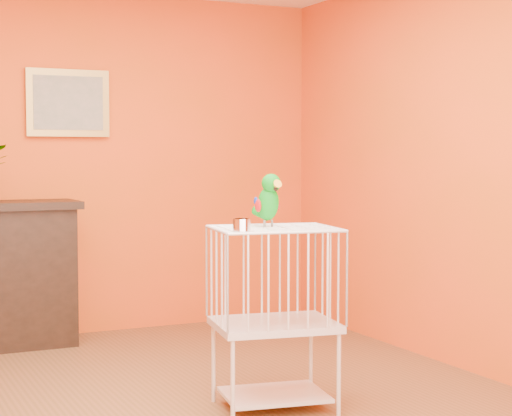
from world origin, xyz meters
TOP-DOWN VIEW (x-y plane):
  - ground at (0.00, 0.00)m, footprint 4.50×4.50m
  - room_shell at (0.00, 0.00)m, footprint 4.50×4.50m
  - framed_picture at (0.00, 2.22)m, footprint 0.62×0.04m
  - birdcage at (0.53, -0.14)m, footprint 0.71×0.59m
  - feed_cup at (0.28, -0.28)m, footprint 0.09×0.09m
  - parrot at (0.52, -0.08)m, footprint 0.14×0.26m

SIDE VIEW (x-z plane):
  - ground at x=0.00m, z-range 0.00..0.00m
  - birdcage at x=0.53m, z-range 0.02..1.00m
  - feed_cup at x=0.28m, z-range 0.98..1.04m
  - parrot at x=0.52m, z-range 0.98..1.27m
  - room_shell at x=0.00m, z-range -0.67..3.83m
  - framed_picture at x=0.00m, z-range 1.50..2.00m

